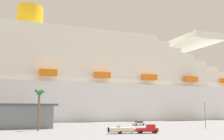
% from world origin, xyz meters
% --- Properties ---
extents(ground_plane, '(600.00, 600.00, 0.00)m').
position_xyz_m(ground_plane, '(0.00, 30.00, 0.00)').
color(ground_plane, gray).
extents(cruise_ship, '(272.52, 53.89, 66.63)m').
position_xyz_m(cruise_ship, '(3.69, 73.71, 19.43)').
color(cruise_ship, white).
rests_on(cruise_ship, ground_plane).
extents(pickup_truck, '(5.82, 2.88, 2.20)m').
position_xyz_m(pickup_truck, '(1.09, -12.07, 1.04)').
color(pickup_truck, red).
rests_on(pickup_truck, ground_plane).
extents(small_boat_on_trailer, '(8.26, 2.71, 2.15)m').
position_xyz_m(small_boat_on_trailer, '(-5.11, -11.21, 0.96)').
color(small_boat_on_trailer, '#595960').
rests_on(small_boat_on_trailer, ground_plane).
extents(palm_tree, '(3.06, 2.90, 11.75)m').
position_xyz_m(palm_tree, '(-24.89, 5.44, 9.10)').
color(palm_tree, brown).
rests_on(palm_tree, ground_plane).
extents(street_lamp, '(0.56, 0.56, 9.21)m').
position_xyz_m(street_lamp, '(26.03, -1.36, 5.88)').
color(street_lamp, slate).
rests_on(street_lamp, ground_plane).
extents(parked_car_white_van, '(4.98, 2.68, 1.58)m').
position_xyz_m(parked_car_white_van, '(12.47, 20.67, 0.84)').
color(parked_car_white_van, white).
rests_on(parked_car_white_van, ground_plane).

